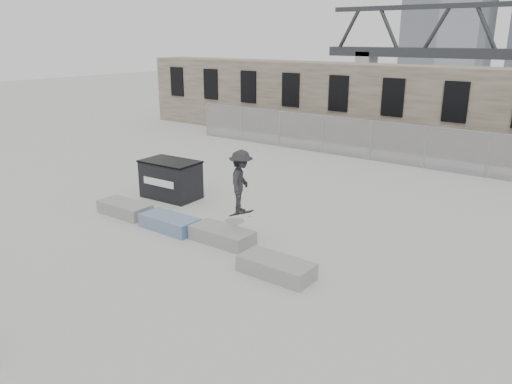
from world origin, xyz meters
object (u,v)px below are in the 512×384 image
planter_offset (276,267)px  dumpster (171,179)px  planter_center_left (170,222)px  planter_center_right (222,235)px  skateboarder (241,182)px  planter_far_left (125,208)px

planter_offset → dumpster: size_ratio=0.88×
planter_center_left → dumpster: bearing=134.9°
planter_center_right → skateboarder: (0.46, 0.38, 1.66)m
planter_far_left → skateboarder: size_ratio=0.97×
planter_center_left → planter_offset: (4.61, -0.62, 0.00)m
planter_center_right → planter_center_left: bearing=-174.3°
planter_far_left → planter_offset: bearing=-5.5°
planter_center_left → skateboarder: (2.50, 0.58, 1.66)m
planter_center_right → planter_offset: bearing=-17.8°
planter_center_right → planter_offset: same height
skateboarder → planter_center_left: bearing=76.2°
planter_far_left → skateboarder: bearing=6.4°
planter_center_right → skateboarder: skateboarder is taller
planter_far_left → skateboarder: 5.08m
planter_center_right → skateboarder: 1.76m
planter_far_left → planter_offset: same height
planter_center_left → dumpster: 3.43m
planter_center_right → dumpster: dumpster is taller
skateboarder → planter_far_left: bearing=69.5°
planter_far_left → dumpster: 2.41m
planter_offset → planter_far_left: bearing=174.5°
dumpster → skateboarder: bearing=-23.2°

